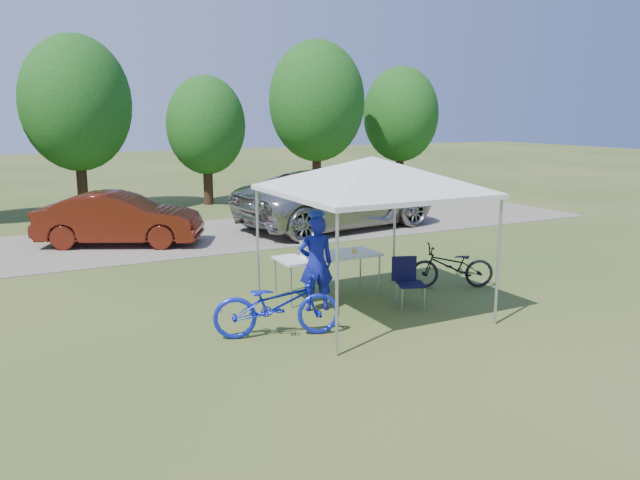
# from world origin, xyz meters

# --- Properties ---
(ground) EXTENTS (100.00, 100.00, 0.00)m
(ground) POSITION_xyz_m (0.00, 0.00, 0.00)
(ground) COLOR #2D5119
(ground) RESTS_ON ground
(gravel_strip) EXTENTS (24.00, 5.00, 0.02)m
(gravel_strip) POSITION_xyz_m (0.00, 8.00, 0.01)
(gravel_strip) COLOR gray
(gravel_strip) RESTS_ON ground
(canopy) EXTENTS (4.53, 4.53, 3.00)m
(canopy) POSITION_xyz_m (0.00, 0.00, 2.65)
(canopy) COLOR #A5A5AA
(canopy) RESTS_ON ground
(treeline) EXTENTS (24.89, 4.28, 6.30)m
(treeline) POSITION_xyz_m (-0.29, 14.05, 3.53)
(treeline) COLOR #382314
(treeline) RESTS_ON ground
(folding_table) EXTENTS (1.98, 0.82, 0.81)m
(folding_table) POSITION_xyz_m (-0.20, 1.19, 0.77)
(folding_table) COLOR white
(folding_table) RESTS_ON ground
(folding_chair) EXTENTS (0.59, 0.61, 0.89)m
(folding_chair) POSITION_xyz_m (0.81, 0.03, 0.53)
(folding_chair) COLOR black
(folding_chair) RESTS_ON ground
(cooler) EXTENTS (0.42, 0.29, 0.31)m
(cooler) POSITION_xyz_m (-0.52, 1.19, 0.97)
(cooler) COLOR white
(cooler) RESTS_ON folding_table
(ice_cream_cup) EXTENTS (0.09, 0.09, 0.07)m
(ice_cream_cup) POSITION_xyz_m (0.34, 1.14, 0.85)
(ice_cream_cup) COLOR yellow
(ice_cream_cup) RESTS_ON folding_table
(cyclist) EXTENTS (0.69, 0.53, 1.70)m
(cyclist) POSITION_xyz_m (-0.78, 0.56, 0.85)
(cyclist) COLOR #11168E
(cyclist) RESTS_ON ground
(bike_blue) EXTENTS (2.10, 1.25, 1.04)m
(bike_blue) POSITION_xyz_m (-1.93, -0.36, 0.52)
(bike_blue) COLOR #1525BE
(bike_blue) RESTS_ON ground
(bike_dark) EXTENTS (1.77, 1.23, 0.88)m
(bike_dark) POSITION_xyz_m (2.29, 0.59, 0.44)
(bike_dark) COLOR black
(bike_dark) RESTS_ON ground
(minivan) EXTENTS (6.73, 3.83, 1.77)m
(minivan) POSITION_xyz_m (3.52, 7.49, 0.91)
(minivan) COLOR #A1A19C
(minivan) RESTS_ON gravel_strip
(sedan) EXTENTS (4.42, 3.15, 1.39)m
(sedan) POSITION_xyz_m (-2.87, 7.84, 0.71)
(sedan) COLOR #571A0E
(sedan) RESTS_ON gravel_strip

